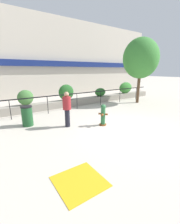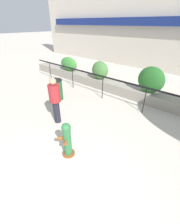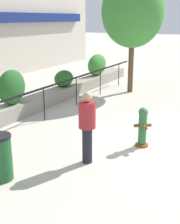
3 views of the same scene
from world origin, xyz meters
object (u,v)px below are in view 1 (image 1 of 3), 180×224
hedge_bush_4 (126,88)px  pedestrian (67,107)px  fire_hydrant (103,115)px  street_tree (141,59)px  hedge_bush_3 (100,92)px  hedge_bush_2 (66,92)px  trash_bin (27,116)px  hedge_bush_1 (25,98)px

hedge_bush_4 → pedestrian: (-8.30, -3.89, -0.05)m
fire_hydrant → hedge_bush_4: bearing=35.1°
hedge_bush_4 → street_tree: (-0.77, -2.12, 2.57)m
hedge_bush_3 → fire_hydrant: hedge_bush_3 is taller
hedge_bush_2 → trash_bin: size_ratio=1.19×
fire_hydrant → hedge_bush_2: bearing=86.6°
hedge_bush_2 → trash_bin: 4.38m
hedge_bush_1 → hedge_bush_4: bearing=0.0°
hedge_bush_1 → hedge_bush_4: 9.36m
hedge_bush_1 → hedge_bush_3: 6.18m
hedge_bush_3 → hedge_bush_4: 3.19m
hedge_bush_4 → street_tree: bearing=-110.1°
pedestrian → hedge_bush_2: bearing=64.6°
hedge_bush_1 → hedge_bush_3: size_ratio=0.97×
fire_hydrant → street_tree: street_tree is taller
hedge_bush_2 → pedestrian: 4.31m
hedge_bush_1 → fire_hydrant: size_ratio=0.93×
street_tree → pedestrian: street_tree is taller
trash_bin → fire_hydrant: bearing=-33.5°
street_tree → trash_bin: size_ratio=5.14×
fire_hydrant → street_tree: bearing=23.7°
pedestrian → hedge_bush_1: bearing=105.2°
hedge_bush_1 → street_tree: size_ratio=0.19×
trash_bin → hedge_bush_3: bearing=21.5°
hedge_bush_4 → trash_bin: bearing=-165.0°
hedge_bush_4 → trash_bin: 10.25m
fire_hydrant → trash_bin: (-3.16, 2.09, -0.04)m
hedge_bush_1 → pedestrian: pedestrian is taller
hedge_bush_4 → pedestrian: pedestrian is taller
hedge_bush_2 → trash_bin: hedge_bush_2 is taller
hedge_bush_3 → street_tree: bearing=-41.3°
street_tree → hedge_bush_1: bearing=166.1°
hedge_bush_3 → hedge_bush_2: bearing=180.0°
hedge_bush_1 → fire_hydrant: 5.43m
hedge_bush_2 → hedge_bush_4: hedge_bush_2 is taller
hedge_bush_3 → fire_hydrant: bearing=-126.9°
fire_hydrant → pedestrian: size_ratio=0.62×
hedge_bush_4 → pedestrian: 9.17m
hedge_bush_4 → fire_hydrant: 8.25m
hedge_bush_2 → trash_bin: (-3.44, -2.64, -0.58)m
hedge_bush_1 → trash_bin: (-0.53, -2.64, -0.48)m
hedge_bush_2 → hedge_bush_4: (6.45, 0.00, -0.06)m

